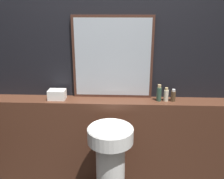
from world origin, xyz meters
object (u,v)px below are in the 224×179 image
object	(u,v)px
shampoo_bottle	(159,93)
lotion_bottle	(173,96)
pedestal_sink	(110,165)
mirror	(113,58)
towel_stack	(57,95)
conditioner_bottle	(166,95)

from	to	relation	value
shampoo_bottle	lotion_bottle	xyz separation A→B (m)	(0.14, 0.00, -0.02)
pedestal_sink	mirror	bearing A→B (deg)	90.42
towel_stack	conditioner_bottle	bearing A→B (deg)	0.00
lotion_bottle	towel_stack	bearing A→B (deg)	180.00
pedestal_sink	conditioner_bottle	distance (m)	0.85
mirror	shampoo_bottle	world-z (taller)	mirror
pedestal_sink	towel_stack	world-z (taller)	towel_stack
shampoo_bottle	towel_stack	bearing A→B (deg)	180.00
mirror	conditioner_bottle	distance (m)	0.63
towel_stack	conditioner_bottle	world-z (taller)	conditioner_bottle
mirror	lotion_bottle	distance (m)	0.70
pedestal_sink	shampoo_bottle	world-z (taller)	shampoo_bottle
towel_stack	shampoo_bottle	world-z (taller)	shampoo_bottle
mirror	lotion_bottle	size ratio (longest dim) A/B	6.64
mirror	towel_stack	world-z (taller)	mirror
mirror	shampoo_bottle	xyz separation A→B (m)	(0.46, -0.10, -0.33)
towel_stack	lotion_bottle	xyz separation A→B (m)	(1.14, 0.00, 0.01)
pedestal_sink	shampoo_bottle	xyz separation A→B (m)	(0.45, 0.40, 0.55)
towel_stack	conditioner_bottle	xyz separation A→B (m)	(1.07, 0.00, 0.01)
mirror	shampoo_bottle	size ratio (longest dim) A/B	4.87
mirror	towel_stack	bearing A→B (deg)	-170.17
pedestal_sink	mirror	distance (m)	1.01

